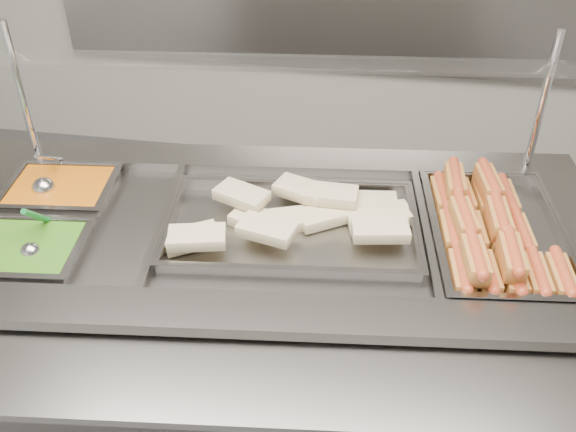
% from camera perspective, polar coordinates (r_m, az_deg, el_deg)
% --- Properties ---
extents(steam_counter, '(2.05, 1.08, 0.94)m').
position_cam_1_polar(steam_counter, '(2.18, -1.40, -10.53)').
color(steam_counter, slate).
rests_on(steam_counter, ground).
extents(tray_rail, '(1.90, 0.59, 0.05)m').
position_cam_1_polar(tray_rail, '(1.51, -3.16, -14.31)').
color(tray_rail, gray).
rests_on(tray_rail, steam_counter).
extents(sneeze_guard, '(1.75, 0.49, 0.46)m').
position_cam_1_polar(sneeze_guard, '(1.88, -1.26, 13.13)').
color(sneeze_guard, silver).
rests_on(sneeze_guard, steam_counter).
extents(pan_hotdogs, '(0.42, 0.61, 0.10)m').
position_cam_1_polar(pan_hotdogs, '(1.96, 17.90, -2.14)').
color(pan_hotdogs, gray).
rests_on(pan_hotdogs, steam_counter).
extents(pan_wraps, '(0.75, 0.49, 0.07)m').
position_cam_1_polar(pan_wraps, '(1.88, 0.32, -1.27)').
color(pan_wraps, gray).
rests_on(pan_wraps, steam_counter).
extents(pan_beans, '(0.34, 0.28, 0.10)m').
position_cam_1_polar(pan_beans, '(2.17, -19.41, 1.58)').
color(pan_beans, gray).
rests_on(pan_beans, steam_counter).
extents(pan_peas, '(0.34, 0.28, 0.10)m').
position_cam_1_polar(pan_peas, '(1.95, -22.26, -3.52)').
color(pan_peas, gray).
rests_on(pan_peas, steam_counter).
extents(hotdogs_in_buns, '(0.37, 0.56, 0.12)m').
position_cam_1_polar(hotdogs_in_buns, '(1.92, 17.35, -1.14)').
color(hotdogs_in_buns, '#9F5A21').
rests_on(hotdogs_in_buns, pan_hotdogs).
extents(tortilla_wraps, '(0.72, 0.41, 0.07)m').
position_cam_1_polar(tortilla_wraps, '(1.88, 1.76, 0.02)').
color(tortilla_wraps, '#C9B787').
rests_on(tortilla_wraps, pan_wraps).
extents(ladle, '(0.07, 0.20, 0.16)m').
position_cam_1_polar(ladle, '(2.14, -20.84, 2.47)').
color(ladle, silver).
rests_on(ladle, pan_beans).
extents(serving_spoon, '(0.06, 0.18, 0.16)m').
position_cam_1_polar(serving_spoon, '(1.90, -21.81, -2.46)').
color(serving_spoon, silver).
rests_on(serving_spoon, pan_peas).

